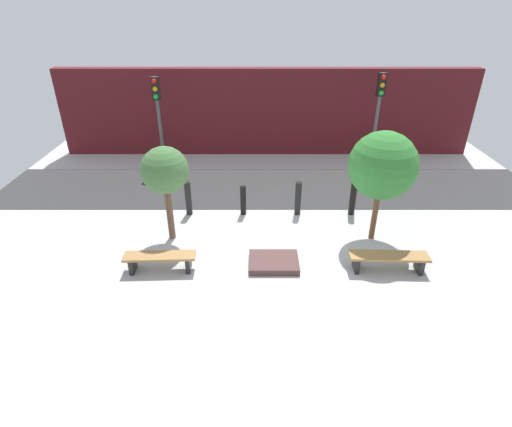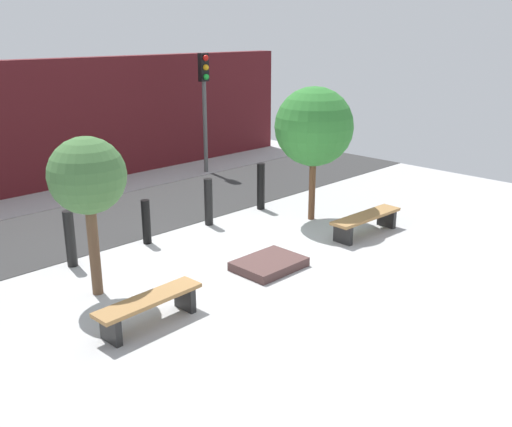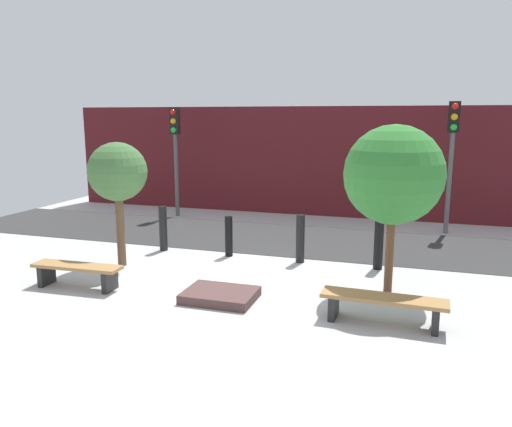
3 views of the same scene
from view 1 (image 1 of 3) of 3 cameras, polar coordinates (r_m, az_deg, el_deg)
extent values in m
plane|color=#B0B0B0|center=(10.15, 2.57, -5.69)|extent=(18.00, 18.00, 0.00)
cube|color=#313131|center=(13.57, 1.96, 3.75)|extent=(18.00, 3.21, 0.01)
cube|color=#511419|center=(16.31, 1.72, 14.29)|extent=(16.20, 0.50, 3.34)
cube|color=black|center=(9.88, -17.07, -6.90)|extent=(0.11, 0.40, 0.37)
cube|color=black|center=(9.62, -9.49, -6.96)|extent=(0.11, 0.40, 0.37)
cube|color=#9E7242|center=(9.60, -13.47, -5.90)|extent=(1.68, 0.46, 0.06)
cube|color=black|center=(9.77, 14.25, -6.87)|extent=(0.12, 0.42, 0.37)
cube|color=black|center=(10.19, 22.44, -6.75)|extent=(0.12, 0.42, 0.37)
cube|color=#9E7242|center=(9.84, 18.63, -5.80)|extent=(1.85, 0.49, 0.06)
cube|color=#4E3532|center=(9.70, 2.68, -6.97)|extent=(1.19, 0.89, 0.16)
cylinder|color=brown|center=(10.60, -12.10, 0.39)|extent=(0.17, 0.17, 1.63)
sphere|color=#44713C|center=(10.12, -12.75, 6.07)|extent=(1.19, 1.19, 1.19)
cylinder|color=brown|center=(10.82, 16.82, 0.30)|extent=(0.14, 0.14, 1.61)
sphere|color=#317C32|center=(10.30, 17.81, 6.53)|extent=(1.69, 1.69, 1.69)
cylinder|color=black|center=(11.84, -9.50, 2.16)|extent=(0.18, 0.18, 1.03)
cylinder|color=black|center=(11.71, -1.69, 1.88)|extent=(0.17, 0.17, 0.89)
cylinder|color=black|center=(11.74, 6.18, 2.15)|extent=(0.18, 0.18, 1.02)
cylinder|color=black|center=(12.00, 13.85, 2.24)|extent=(0.19, 0.19, 1.10)
cylinder|color=#4D4D4D|center=(15.18, -13.40, 12.34)|extent=(0.12, 0.12, 3.29)
cube|color=black|center=(14.89, -13.97, 16.96)|extent=(0.28, 0.16, 0.78)
sphere|color=red|center=(14.74, -14.18, 17.86)|extent=(0.17, 0.17, 0.17)
sphere|color=orange|center=(14.79, -14.06, 16.88)|extent=(0.17, 0.17, 0.17)
sphere|color=green|center=(14.84, -13.93, 15.90)|extent=(0.17, 0.17, 0.17)
cylinder|color=#545454|center=(15.38, 16.93, 12.35)|extent=(0.12, 0.12, 3.42)
cube|color=black|center=(15.09, 17.67, 17.14)|extent=(0.28, 0.16, 0.78)
sphere|color=red|center=(14.95, 17.93, 18.02)|extent=(0.17, 0.17, 0.17)
sphere|color=orange|center=(14.99, 17.78, 17.05)|extent=(0.17, 0.17, 0.17)
sphere|color=green|center=(15.04, 17.63, 16.09)|extent=(0.17, 0.17, 0.17)
camera|label=2|loc=(6.72, -71.89, -6.68)|focal=40.00mm
camera|label=3|loc=(4.35, 63.93, -29.60)|focal=35.00mm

